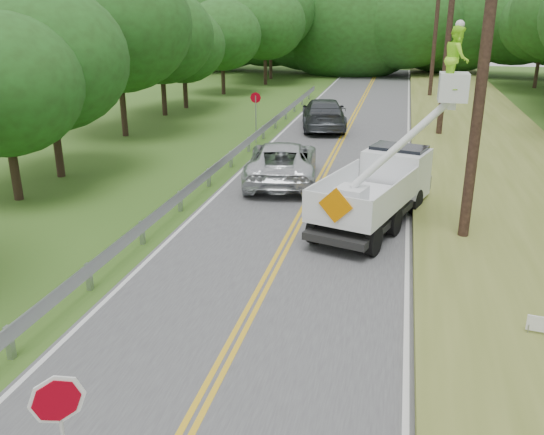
# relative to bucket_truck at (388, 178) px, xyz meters

# --- Properties ---
(ground) EXTENTS (140.00, 140.00, 0.00)m
(ground) POSITION_rel_bucket_truck_xyz_m (-2.74, -10.67, -1.43)
(ground) COLOR #315A1B
(ground) RESTS_ON ground
(road) EXTENTS (7.20, 96.00, 0.03)m
(road) POSITION_rel_bucket_truck_xyz_m (-2.74, 3.33, -1.42)
(road) COLOR #47474A
(road) RESTS_ON ground
(guardrail) EXTENTS (0.18, 48.00, 0.77)m
(guardrail) POSITION_rel_bucket_truck_xyz_m (-6.76, 4.24, -0.87)
(guardrail) COLOR #95999D
(guardrail) RESTS_ON ground
(utility_poles) EXTENTS (1.60, 43.30, 10.00)m
(utility_poles) POSITION_rel_bucket_truck_xyz_m (2.26, 6.35, 3.84)
(utility_poles) COLOR black
(utility_poles) RESTS_ON ground
(tall_grass_verge) EXTENTS (7.00, 96.00, 0.30)m
(tall_grass_verge) POSITION_rel_bucket_truck_xyz_m (4.36, 3.33, -1.28)
(tall_grass_verge) COLOR #5E6A29
(tall_grass_verge) RESTS_ON ground
(treeline_left) EXTENTS (9.93, 56.81, 10.18)m
(treeline_left) POSITION_rel_bucket_truck_xyz_m (-13.33, 18.73, 3.90)
(treeline_left) COLOR #332319
(treeline_left) RESTS_ON ground
(treeline_horizon) EXTENTS (56.33, 13.85, 12.77)m
(treeline_horizon) POSITION_rel_bucket_truck_xyz_m (-4.67, 45.66, 4.07)
(treeline_horizon) COLOR #224218
(treeline_horizon) RESTS_ON ground
(bucket_truck) EXTENTS (4.18, 6.34, 6.05)m
(bucket_truck) POSITION_rel_bucket_truck_xyz_m (0.00, 0.00, 0.00)
(bucket_truck) COLOR black
(bucket_truck) RESTS_ON road
(suv_silver) EXTENTS (3.47, 6.08, 1.60)m
(suv_silver) POSITION_rel_bucket_truck_xyz_m (-4.19, 3.58, -0.61)
(suv_silver) COLOR silver
(suv_silver) RESTS_ON road
(suv_darkgrey) EXTENTS (3.42, 6.23, 1.71)m
(suv_darkgrey) POSITION_rel_bucket_truck_xyz_m (-4.10, 14.73, -0.55)
(suv_darkgrey) COLOR #3D4146
(suv_darkgrey) RESTS_ON road
(stop_sign_permanent) EXTENTS (0.55, 0.06, 2.59)m
(stop_sign_permanent) POSITION_rel_bucket_truck_xyz_m (-6.95, 10.23, 0.30)
(stop_sign_permanent) COLOR #95999D
(stop_sign_permanent) RESTS_ON ground
(yard_sign) EXTENTS (0.48, 0.10, 0.69)m
(yard_sign) POSITION_rel_bucket_truck_xyz_m (3.27, -6.97, -0.93)
(yard_sign) COLOR white
(yard_sign) RESTS_ON ground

